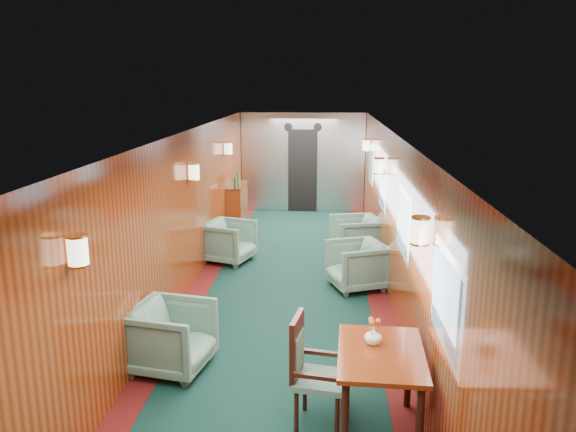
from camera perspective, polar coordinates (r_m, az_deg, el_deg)
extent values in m
plane|color=black|center=(8.24, -0.23, -8.60)|extent=(12.00, 12.00, 0.00)
cube|color=silver|center=(7.67, -0.25, 7.89)|extent=(3.00, 12.00, 0.10)
cube|color=silver|center=(7.67, -0.25, 7.96)|extent=(1.20, 12.00, 0.06)
cube|color=maroon|center=(13.76, 1.53, 5.54)|extent=(3.00, 0.10, 2.40)
cube|color=maroon|center=(8.11, -10.87, -0.30)|extent=(0.10, 12.00, 2.40)
cube|color=maroon|center=(7.91, 10.67, -0.64)|extent=(0.10, 12.00, 2.40)
cube|color=#470E0E|center=(8.44, -9.51, -8.24)|extent=(0.30, 12.00, 0.01)
cube|color=#470E0E|center=(8.26, 9.26, -8.71)|extent=(0.30, 12.00, 0.01)
cube|color=silver|center=(13.68, 1.51, 5.49)|extent=(2.98, 0.12, 2.38)
cube|color=black|center=(13.63, 1.49, 4.61)|extent=(0.70, 0.06, 2.00)
cylinder|color=black|center=(13.54, 0.02, 9.03)|extent=(0.20, 0.04, 0.20)
cylinder|color=black|center=(13.51, 3.03, 9.00)|extent=(0.20, 0.04, 0.20)
cube|color=silver|center=(4.54, 15.81, -8.35)|extent=(0.02, 1.10, 0.80)
cube|color=#405A60|center=(4.53, 15.71, -8.35)|extent=(0.01, 0.96, 0.66)
cube|color=silver|center=(6.89, 11.63, -0.65)|extent=(0.02, 1.10, 0.80)
cube|color=#405A60|center=(6.88, 11.56, -0.65)|extent=(0.01, 0.96, 0.66)
cube|color=silver|center=(9.31, 9.62, 3.10)|extent=(0.02, 1.10, 0.80)
cube|color=#405A60|center=(9.31, 9.57, 3.10)|extent=(0.01, 0.96, 0.66)
cube|color=silver|center=(11.77, 8.43, 5.28)|extent=(0.02, 1.10, 0.80)
cube|color=#405A60|center=(11.77, 8.39, 5.28)|extent=(0.01, 0.96, 0.66)
cylinder|color=#F7E9C0|center=(4.73, -20.59, -3.31)|extent=(0.16, 0.16, 0.24)
cylinder|color=gold|center=(4.77, -20.47, -4.69)|extent=(0.17, 0.17, 0.02)
cylinder|color=#F7E9C0|center=(5.16, 13.29, -1.45)|extent=(0.16, 0.16, 0.24)
cylinder|color=gold|center=(5.19, 13.22, -2.73)|extent=(0.17, 0.17, 0.02)
cylinder|color=#F7E9C0|center=(8.45, -9.55, 4.45)|extent=(0.16, 0.16, 0.24)
cylinder|color=gold|center=(8.47, -9.51, 3.65)|extent=(0.17, 0.17, 0.02)
cylinder|color=#F7E9C0|center=(9.05, 9.26, 5.06)|extent=(0.16, 0.16, 0.24)
cylinder|color=gold|center=(9.07, 9.23, 4.31)|extent=(0.17, 0.17, 0.02)
cylinder|color=#F7E9C0|center=(11.36, -6.10, 6.84)|extent=(0.16, 0.16, 0.24)
cylinder|color=gold|center=(11.37, -6.08, 6.24)|extent=(0.17, 0.17, 0.02)
cylinder|color=#F7E9C0|center=(12.02, 7.95, 7.15)|extent=(0.16, 0.16, 0.24)
cylinder|color=gold|center=(12.03, 7.93, 6.58)|extent=(0.17, 0.17, 0.02)
cube|color=maroon|center=(5.11, 9.44, -13.66)|extent=(0.80, 1.10, 0.04)
cylinder|color=black|center=(4.91, 5.80, -20.21)|extent=(0.06, 0.06, 0.76)
cylinder|color=black|center=(4.95, 13.21, -20.24)|extent=(0.06, 0.06, 0.76)
cylinder|color=black|center=(5.70, 5.93, -15.09)|extent=(0.06, 0.06, 0.76)
cylinder|color=black|center=(5.73, 12.15, -15.16)|extent=(0.06, 0.06, 0.76)
cube|color=#214D41|center=(5.34, 3.34, -16.30)|extent=(0.52, 0.52, 0.06)
cube|color=black|center=(5.23, 0.90, -13.07)|extent=(0.12, 0.41, 0.58)
cube|color=#214D41|center=(5.25, 1.17, -13.67)|extent=(0.07, 0.31, 0.35)
cube|color=black|center=(5.07, 2.89, -16.00)|extent=(0.41, 0.12, 0.04)
cube|color=black|center=(5.46, 3.79, -13.73)|extent=(0.41, 0.12, 0.04)
cylinder|color=black|center=(5.34, 0.85, -19.27)|extent=(0.04, 0.04, 0.42)
cylinder|color=black|center=(5.28, 5.02, -19.71)|extent=(0.04, 0.04, 0.42)
cylinder|color=black|center=(5.64, 1.72, -17.29)|extent=(0.04, 0.04, 0.42)
cylinder|color=black|center=(5.59, 5.61, -17.67)|extent=(0.04, 0.04, 0.42)
cube|color=maroon|center=(12.14, -5.19, 0.93)|extent=(0.32, 1.05, 0.95)
cube|color=black|center=(12.05, -5.19, 3.13)|extent=(0.34, 1.07, 0.02)
cylinder|color=#24492A|center=(11.77, -5.36, 3.48)|extent=(0.07, 0.07, 0.22)
cylinder|color=#24492A|center=(12.12, -5.09, 3.92)|extent=(0.06, 0.06, 0.28)
cylinder|color=gold|center=(12.33, -4.93, 3.85)|extent=(0.08, 0.08, 0.18)
imported|color=white|center=(5.20, 8.64, -11.91)|extent=(0.19, 0.19, 0.16)
imported|color=#214D41|center=(6.41, -11.76, -11.97)|extent=(0.97, 0.95, 0.75)
imported|color=#214D41|center=(9.92, -6.02, -2.59)|extent=(1.01, 1.00, 0.73)
imported|color=#214D41|center=(8.67, 6.97, -4.99)|extent=(1.02, 1.01, 0.73)
imported|color=#214D41|center=(10.18, 6.86, -2.13)|extent=(1.00, 0.98, 0.75)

